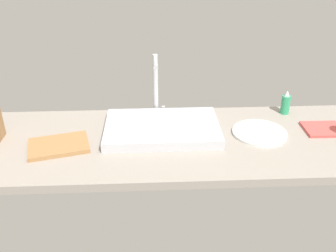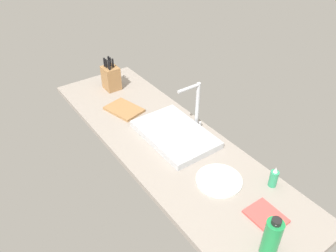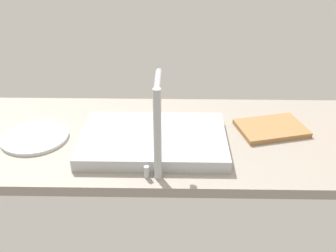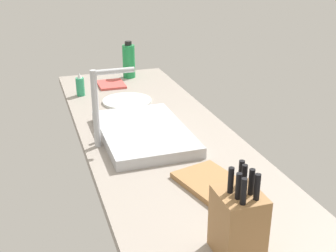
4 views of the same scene
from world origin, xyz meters
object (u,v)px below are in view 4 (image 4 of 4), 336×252
sink_basin (144,133)px  dish_towel (111,84)px  faucet (100,101)px  water_bottle (129,61)px  cutting_board (212,183)px  knife_block (238,223)px  dinner_plate (127,101)px  soap_bottle (80,86)px

sink_basin → dish_towel: size_ratio=2.99×
sink_basin → faucet: (-2.18, 16.77, 15.72)cm
water_bottle → sink_basin: bearing=170.1°
cutting_board → dish_towel: size_ratio=1.43×
knife_block → sink_basin: bearing=3.0°
knife_block → cutting_board: size_ratio=0.99×
sink_basin → dinner_plate: (42.75, -3.45, -1.47)cm
knife_block → cutting_board: bearing=-12.9°
knife_block → cutting_board: (31.63, -7.57, -8.17)cm
water_bottle → dinner_plate: water_bottle is taller
cutting_board → dish_towel: (115.10, 9.21, -0.30)cm
soap_bottle → knife_block: bearing=-171.7°
soap_bottle → dish_towel: soap_bottle is taller
sink_basin → cutting_board: sink_basin is taller
sink_basin → cutting_board: size_ratio=2.09×
sink_basin → dinner_plate: 42.91cm
faucet → water_bottle: size_ratio=1.43×
soap_bottle → water_bottle: bearing=-52.4°
dinner_plate → faucet: bearing=155.8°
sink_basin → dinner_plate: sink_basin is taller
knife_block → water_bottle: bearing=-3.6°
cutting_board → soap_bottle: size_ratio=2.01×
cutting_board → soap_bottle: (103.43, 27.21, 4.17)cm
cutting_board → water_bottle: water_bottle is taller
faucet → soap_bottle: faucet is taller
knife_block → cutting_board: 33.53cm
dinner_plate → dish_towel: same height
faucet → water_bottle: faucet is taller
sink_basin → faucet: 23.09cm
cutting_board → soap_bottle: 107.03cm
cutting_board → soap_bottle: soap_bottle is taller
dish_towel → faucet: bearing=166.1°
sink_basin → cutting_board: (-43.10, -10.74, -1.17)cm
soap_bottle → dish_towel: (11.67, -17.99, -4.47)cm
sink_basin → dinner_plate: bearing=-4.6°
cutting_board → dinner_plate: bearing=4.9°
faucet → cutting_board: bearing=-146.1°
faucet → soap_bottle: bearing=-0.3°
soap_bottle → dinner_plate: (-17.58, -19.91, -4.47)cm
faucet → cutting_board: faucet is taller
faucet → knife_block: faucet is taller
sink_basin → knife_block: (-74.73, -3.18, 7.00)cm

